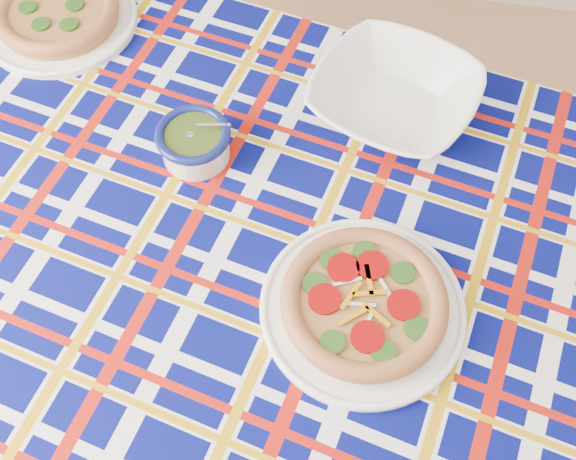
% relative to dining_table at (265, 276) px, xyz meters
% --- Properties ---
extents(dining_table, '(1.93, 1.43, 0.82)m').
position_rel_dining_table_xyz_m(dining_table, '(0.00, 0.00, 0.00)').
color(dining_table, brown).
rests_on(dining_table, floor).
extents(tablecloth, '(1.98, 1.47, 0.12)m').
position_rel_dining_table_xyz_m(tablecloth, '(0.00, 0.00, 0.03)').
color(tablecloth, '#040957').
rests_on(tablecloth, dining_table).
extents(main_focaccia_plate, '(0.36, 0.36, 0.06)m').
position_rel_dining_table_xyz_m(main_focaccia_plate, '(0.18, -0.07, 0.12)').
color(main_focaccia_plate, '#9A6836').
rests_on(main_focaccia_plate, tablecloth).
extents(pesto_bowl, '(0.15, 0.15, 0.08)m').
position_rel_dining_table_xyz_m(pesto_bowl, '(-0.16, 0.18, 0.12)').
color(pesto_bowl, '#20340E').
rests_on(pesto_bowl, tablecloth).
extents(serving_bowl, '(0.39, 0.39, 0.07)m').
position_rel_dining_table_xyz_m(serving_bowl, '(0.18, 0.35, 0.12)').
color(serving_bowl, white).
rests_on(serving_bowl, tablecloth).
extents(second_focaccia_plate, '(0.39, 0.39, 0.06)m').
position_rel_dining_table_xyz_m(second_focaccia_plate, '(-0.53, 0.47, 0.11)').
color(second_focaccia_plate, '#9A6836').
rests_on(second_focaccia_plate, tablecloth).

